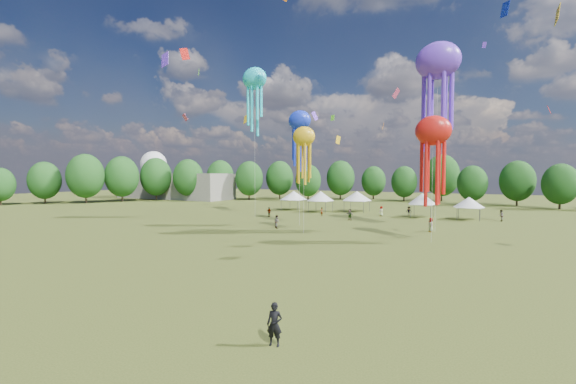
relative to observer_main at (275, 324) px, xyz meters
The scene contains 10 objects.
ground 9.09m from the observer_main, behind, with size 300.00×300.00×0.00m, color #384416.
observer_main is the anchor object (origin of this frame).
spectator_near 36.30m from the observer_main, 120.19° to the left, with size 0.90×0.70×1.86m, color gray.
spectators_far 49.62m from the observer_main, 97.90° to the left, with size 37.77×20.21×1.88m.
festival_tents 58.74m from the observer_main, 104.33° to the left, with size 39.50×9.83×4.36m.
show_kites 41.68m from the observer_main, 102.35° to the left, with size 35.76×15.07×26.54m.
small_kites 52.69m from the observer_main, 103.68° to the left, with size 72.13×51.50×43.79m.
treeline 65.24m from the observer_main, 101.38° to the left, with size 201.57×95.24×13.43m.
hangar 109.19m from the observer_main, 137.88° to the left, with size 40.00×12.00×8.00m, color gray.
radome 125.52m from the observer_main, 140.75° to the left, with size 9.00×9.00×16.00m.
Camera 1 is at (17.23, -15.10, 7.58)m, focal length 23.19 mm.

